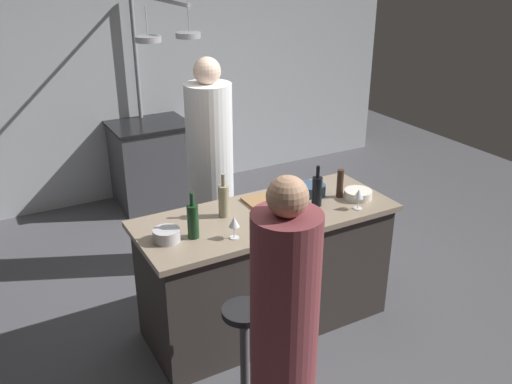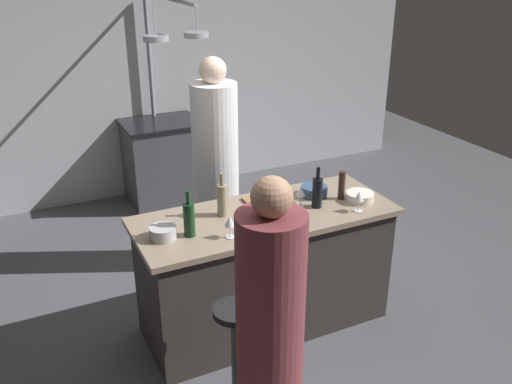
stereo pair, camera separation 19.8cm
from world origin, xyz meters
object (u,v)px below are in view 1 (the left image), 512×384
wine_bottle_red (193,221)px  guest_left (284,336)px  bar_stool_left (245,352)px  chef (211,174)px  cutting_board (267,200)px  stove_range (152,163)px  wine_bottle_white (224,200)px  wine_glass_near_left_guest (359,195)px  pepper_mill (340,183)px  mixing_bowl_steel (167,235)px  mixing_bowl_blue (312,190)px  mixing_bowl_ceramic (358,194)px  wine_glass_by_chef (301,192)px  wine_bottle_dark (317,191)px  wine_glass_near_right_guest (234,223)px

wine_bottle_red → guest_left: bearing=-84.9°
bar_stool_left → wine_bottle_red: size_ratio=2.24×
chef → cutting_board: bearing=-85.2°
chef → cutting_board: chef is taller
stove_range → wine_bottle_white: 2.43m
guest_left → wine_glass_near_left_guest: guest_left is taller
pepper_mill → mixing_bowl_steel: 1.33m
chef → bar_stool_left: bearing=-108.4°
wine_glass_near_left_guest → mixing_bowl_blue: wine_glass_near_left_guest is taller
mixing_bowl_ceramic → mixing_bowl_steel: 1.43m
wine_bottle_white → wine_glass_by_chef: size_ratio=2.09×
stove_range → bar_stool_left: bearing=-99.3°
pepper_mill → wine_bottle_red: bearing=-177.2°
wine_bottle_dark → mixing_bowl_steel: size_ratio=1.75×
wine_bottle_red → wine_glass_by_chef: size_ratio=2.08×
pepper_mill → mixing_bowl_blue: size_ratio=1.09×
stove_range → mixing_bowl_ceramic: size_ratio=4.45×
guest_left → wine_glass_near_left_guest: bearing=35.9°
stove_range → pepper_mill: pepper_mill is taller
pepper_mill → wine_glass_near_left_guest: size_ratio=1.44×
stove_range → pepper_mill: size_ratio=4.24×
wine_bottle_red → wine_bottle_dark: 0.94m
cutting_board → chef: bearing=94.8°
wine_bottle_red → wine_glass_near_left_guest: (1.16, -0.17, -0.01)m
chef → wine_glass_near_left_guest: size_ratio=12.30×
wine_bottle_white → mixing_bowl_steel: wine_bottle_white is taller
mixing_bowl_ceramic → wine_bottle_red: bearing=178.7°
wine_glass_by_chef → mixing_bowl_steel: (-1.00, -0.03, -0.07)m
wine_glass_near_left_guest → mixing_bowl_steel: 1.34m
stove_range → guest_left: guest_left is taller
guest_left → mixing_bowl_ceramic: (1.18, 0.91, 0.17)m
mixing_bowl_steel → bar_stool_left: bearing=-68.6°
wine_glass_near_right_guest → mixing_bowl_blue: wine_glass_near_right_guest is taller
cutting_board → wine_bottle_white: wine_bottle_white is taller
stove_range → cutting_board: bearing=-87.4°
stove_range → mixing_bowl_steel: mixing_bowl_steel is taller
bar_stool_left → chef: bearing=71.6°
wine_bottle_red → cutting_board: bearing=20.0°
wine_glass_near_left_guest → mixing_bowl_ceramic: size_ratio=0.73×
wine_glass_near_left_guest → mixing_bowl_steel: (-1.32, 0.21, -0.07)m
stove_range → mixing_bowl_blue: (0.45, -2.34, 0.49)m
pepper_mill → wine_bottle_dark: wine_bottle_dark is taller
wine_glass_by_chef → mixing_bowl_steel: 1.01m
cutting_board → wine_glass_by_chef: (0.17, -0.17, 0.10)m
wine_glass_by_chef → mixing_bowl_ceramic: size_ratio=0.73×
chef → bar_stool_left: size_ratio=2.64×
cutting_board → wine_glass_near_left_guest: 0.64m
stove_range → wine_glass_by_chef: bearing=-83.7°
mixing_bowl_steel → guest_left: bearing=-75.9°
chef → wine_bottle_dark: chef is taller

